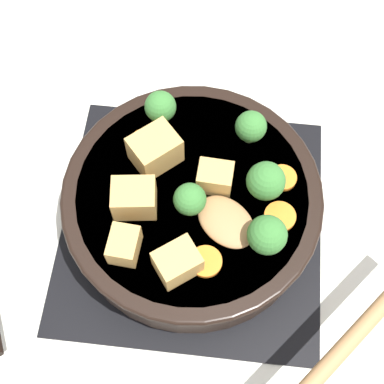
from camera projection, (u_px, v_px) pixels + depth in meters
The scene contains 18 objects.
ground_plane at pixel (192, 223), 0.65m from camera, with size 2.40×2.40×0.00m, color silver.
front_burner_grate at pixel (192, 219), 0.64m from camera, with size 0.31×0.31×0.03m.
skillet_pan at pixel (189, 203), 0.59m from camera, with size 0.41×0.34×0.06m.
wooden_spoon at pixel (297, 289), 0.52m from camera, with size 0.26×0.25×0.02m.
tofu_cube_center_large at pixel (177, 262), 0.52m from camera, with size 0.04×0.03×0.03m, color tan.
tofu_cube_near_handle at pixel (124, 245), 0.53m from camera, with size 0.04×0.03×0.03m, color tan.
tofu_cube_east_chunk at pixel (215, 177), 0.56m from camera, with size 0.04×0.03×0.03m, color tan.
tofu_cube_west_chunk at pixel (134, 198), 0.55m from camera, with size 0.04×0.04×0.04m, color tan.
tofu_cube_back_piece at pixel (155, 150), 0.57m from camera, with size 0.05×0.04×0.04m, color tan.
broccoli_floret_near_spoon at pixel (266, 181), 0.55m from camera, with size 0.04×0.04×0.05m.
broccoli_floret_center_top at pixel (267, 235), 0.52m from camera, with size 0.04×0.04×0.05m.
broccoli_floret_east_rim at pixel (251, 127), 0.58m from camera, with size 0.03×0.03×0.04m.
broccoli_floret_west_rim at pixel (187, 199), 0.54m from camera, with size 0.03×0.03×0.04m.
broccoli_floret_north_edge at pixel (160, 107), 0.59m from camera, with size 0.04×0.04×0.04m.
carrot_slice_orange_thin at pixel (280, 216), 0.56m from camera, with size 0.03×0.03×0.01m, color orange.
carrot_slice_near_center at pixel (206, 261), 0.53m from camera, with size 0.03×0.03×0.01m, color orange.
carrot_slice_edge_slice at pixel (282, 178), 0.58m from camera, with size 0.03×0.03×0.01m, color orange.
carrot_slice_under_broccoli at pixel (142, 139), 0.60m from camera, with size 0.02×0.02×0.01m, color orange.
Camera 1 is at (-0.03, 0.24, 0.60)m, focal length 50.00 mm.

